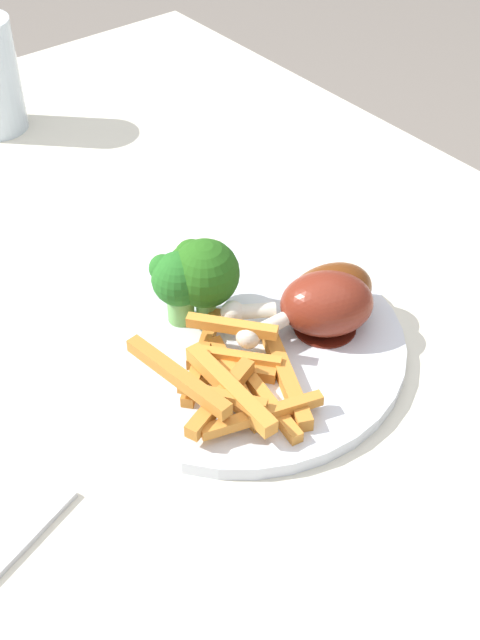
% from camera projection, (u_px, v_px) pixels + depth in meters
% --- Properties ---
extents(dining_table, '(1.10, 0.79, 0.76)m').
position_uv_depth(dining_table, '(174.00, 415.00, 0.79)').
color(dining_table, silver).
rests_on(dining_table, ground_plane).
extents(dinner_plate, '(0.27, 0.27, 0.01)m').
position_uv_depth(dinner_plate, '(240.00, 344.00, 0.69)').
color(dinner_plate, silver).
rests_on(dinner_plate, dining_table).
extents(broccoli_floret_front, '(0.05, 0.04, 0.06)m').
position_uv_depth(broccoli_floret_front, '(177.00, 280.00, 0.67)').
color(broccoli_floret_front, '#74B75D').
rests_on(broccoli_floret_front, dinner_plate).
extents(broccoli_floret_middle, '(0.06, 0.06, 0.07)m').
position_uv_depth(broccoli_floret_middle, '(201.00, 272.00, 0.68)').
color(broccoli_floret_middle, '#73B95E').
rests_on(broccoli_floret_middle, dinner_plate).
extents(carrot_fries_pile, '(0.15, 0.12, 0.03)m').
position_uv_depth(carrot_fries_pile, '(234.00, 379.00, 0.63)').
color(carrot_fries_pile, orange).
rests_on(carrot_fries_pile, dinner_plate).
extents(chicken_drumstick_near, '(0.09, 0.12, 0.05)m').
position_uv_depth(chicken_drumstick_near, '(322.00, 304.00, 0.67)').
color(chicken_drumstick_near, '#56180F').
rests_on(chicken_drumstick_near, dinner_plate).
extents(chicken_drumstick_far, '(0.06, 0.13, 0.05)m').
position_uv_depth(chicken_drumstick_far, '(325.00, 298.00, 0.68)').
color(chicken_drumstick_far, '#4C1D09').
rests_on(chicken_drumstick_far, dinner_plate).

